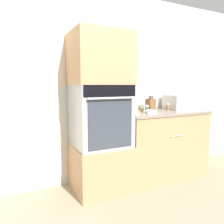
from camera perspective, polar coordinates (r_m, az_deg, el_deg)
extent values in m
plane|color=gray|center=(2.79, 6.19, -20.43)|extent=(12.00, 12.00, 0.00)
cube|color=beige|center=(3.03, 0.14, 6.39)|extent=(8.00, 0.05, 2.50)
cube|color=#A87F56|center=(2.78, -3.07, -14.19)|extent=(0.66, 0.60, 0.56)
cube|color=#9EA0A5|center=(2.62, -3.16, -0.92)|extent=(0.63, 0.59, 0.73)
cube|color=black|center=(2.32, -0.34, 5.58)|extent=(0.61, 0.01, 0.12)
cube|color=#33E54C|center=(2.32, -0.31, 5.58)|extent=(0.09, 0.00, 0.03)
cube|color=#333842|center=(2.35, -0.34, -3.09)|extent=(0.52, 0.01, 0.55)
cylinder|color=#9EA0A5|center=(2.29, -0.01, 3.64)|extent=(0.54, 0.02, 0.02)
cube|color=#A87F56|center=(2.61, -3.26, 13.66)|extent=(0.66, 0.60, 0.60)
cube|color=#A87F56|center=(3.19, 12.78, -8.36)|extent=(1.21, 0.60, 0.90)
cube|color=slate|center=(3.10, 13.01, -0.02)|extent=(1.23, 0.63, 0.03)
cylinder|color=#B7B7BC|center=(2.91, 16.73, -5.96)|extent=(0.22, 0.01, 0.01)
cube|color=#B2B5BA|center=(3.39, 17.01, 2.54)|extent=(0.36, 0.32, 0.21)
cube|color=silver|center=(3.26, 18.67, 2.30)|extent=(0.22, 0.01, 0.14)
cube|color=brown|center=(3.09, 10.03, 1.91)|extent=(0.10, 0.12, 0.16)
cylinder|color=black|center=(3.07, 9.68, 3.83)|extent=(0.02, 0.02, 0.04)
cylinder|color=black|center=(3.09, 10.08, 3.84)|extent=(0.02, 0.02, 0.04)
cylinder|color=black|center=(3.10, 10.46, 3.85)|extent=(0.02, 0.02, 0.04)
cylinder|color=silver|center=(2.76, 9.93, 0.05)|extent=(0.13, 0.13, 0.04)
cylinder|color=#427047|center=(2.90, 9.10, 0.70)|extent=(0.05, 0.05, 0.08)
cylinder|color=#B7B7BC|center=(2.89, 9.12, 1.65)|extent=(0.04, 0.04, 0.02)
cylinder|color=brown|center=(2.95, 7.80, 0.62)|extent=(0.04, 0.04, 0.05)
cylinder|color=#B7B7BC|center=(2.94, 7.81, 1.31)|extent=(0.04, 0.04, 0.02)
cylinder|color=brown|center=(3.19, 14.34, 1.16)|extent=(0.05, 0.05, 0.08)
cylinder|color=#B7B7BC|center=(3.19, 14.37, 2.05)|extent=(0.04, 0.04, 0.02)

